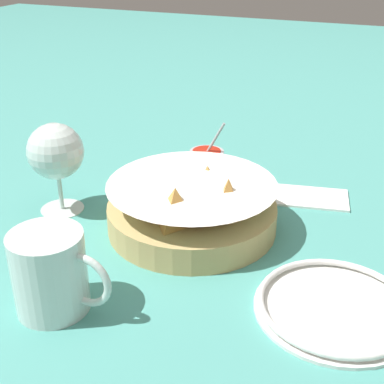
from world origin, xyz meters
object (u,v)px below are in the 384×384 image
(sauce_cup, at_px, (207,159))
(beer_mug, at_px, (51,275))
(food_basket, at_px, (192,208))
(wine_glass, at_px, (56,154))
(side_plate, at_px, (335,306))

(sauce_cup, height_order, beer_mug, beer_mug)
(food_basket, relative_size, wine_glass, 1.74)
(sauce_cup, bearing_deg, beer_mug, -92.22)
(beer_mug, relative_size, side_plate, 0.66)
(wine_glass, height_order, beer_mug, wine_glass)
(beer_mug, bearing_deg, sauce_cup, 87.78)
(sauce_cup, relative_size, beer_mug, 0.75)
(food_basket, distance_m, beer_mug, 0.25)
(food_basket, relative_size, side_plate, 1.31)
(wine_glass, bearing_deg, sauce_cup, 57.03)
(food_basket, height_order, beer_mug, beer_mug)
(wine_glass, height_order, side_plate, wine_glass)
(food_basket, height_order, side_plate, food_basket)
(wine_glass, bearing_deg, food_basket, 6.69)
(sauce_cup, bearing_deg, wine_glass, -122.97)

